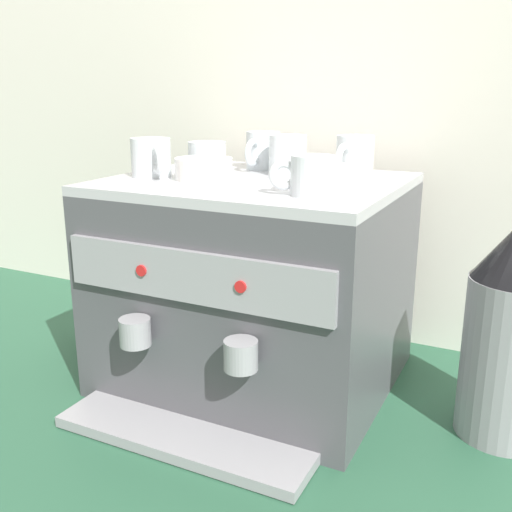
{
  "coord_description": "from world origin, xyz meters",
  "views": [
    {
      "loc": [
        0.52,
        -1.04,
        0.6
      ],
      "look_at": [
        0.0,
        0.0,
        0.27
      ],
      "focal_mm": 41.54,
      "sensor_mm": 36.0,
      "label": 1
    }
  ],
  "objects_px": {
    "ceramic_bowl_0": "(204,169)",
    "ceramic_cup_2": "(262,151)",
    "ceramic_cup_1": "(152,158)",
    "espresso_machine": "(255,283)",
    "ceramic_cup_4": "(354,156)",
    "ceramic_cup_0": "(287,155)",
    "ceramic_bowl_1": "(328,175)",
    "ceramic_cup_5": "(206,156)",
    "ceramic_cup_3": "(310,175)",
    "milk_pitcher": "(104,315)"
  },
  "relations": [
    {
      "from": "ceramic_cup_3",
      "to": "ceramic_cup_5",
      "type": "height_order",
      "value": "ceramic_cup_3"
    },
    {
      "from": "ceramic_cup_3",
      "to": "ceramic_cup_0",
      "type": "bearing_deg",
      "value": 122.5
    },
    {
      "from": "ceramic_cup_2",
      "to": "ceramic_cup_5",
      "type": "relative_size",
      "value": 1.08
    },
    {
      "from": "ceramic_cup_4",
      "to": "ceramic_cup_5",
      "type": "bearing_deg",
      "value": -167.71
    },
    {
      "from": "ceramic_cup_0",
      "to": "ceramic_cup_2",
      "type": "xyz_separation_m",
      "value": [
        -0.08,
        0.05,
        0.0
      ]
    },
    {
      "from": "ceramic_cup_0",
      "to": "ceramic_bowl_1",
      "type": "distance_m",
      "value": 0.14
    },
    {
      "from": "ceramic_cup_4",
      "to": "ceramic_bowl_0",
      "type": "xyz_separation_m",
      "value": [
        -0.25,
        -0.17,
        -0.02
      ]
    },
    {
      "from": "espresso_machine",
      "to": "ceramic_cup_0",
      "type": "relative_size",
      "value": 5.64
    },
    {
      "from": "ceramic_cup_2",
      "to": "ceramic_cup_5",
      "type": "xyz_separation_m",
      "value": [
        -0.09,
        -0.08,
        -0.01
      ]
    },
    {
      "from": "ceramic_cup_1",
      "to": "ceramic_cup_0",
      "type": "bearing_deg",
      "value": 32.66
    },
    {
      "from": "espresso_machine",
      "to": "ceramic_cup_1",
      "type": "height_order",
      "value": "ceramic_cup_1"
    },
    {
      "from": "ceramic_cup_2",
      "to": "ceramic_cup_4",
      "type": "height_order",
      "value": "same"
    },
    {
      "from": "ceramic_bowl_1",
      "to": "ceramic_cup_2",
      "type": "bearing_deg",
      "value": 147.56
    },
    {
      "from": "ceramic_cup_1",
      "to": "espresso_machine",
      "type": "bearing_deg",
      "value": 16.72
    },
    {
      "from": "ceramic_cup_0",
      "to": "ceramic_cup_2",
      "type": "relative_size",
      "value": 0.89
    },
    {
      "from": "espresso_machine",
      "to": "ceramic_bowl_0",
      "type": "distance_m",
      "value": 0.25
    },
    {
      "from": "ceramic_bowl_0",
      "to": "ceramic_cup_2",
      "type": "bearing_deg",
      "value": 78.87
    },
    {
      "from": "espresso_machine",
      "to": "ceramic_cup_5",
      "type": "distance_m",
      "value": 0.29
    },
    {
      "from": "ceramic_bowl_0",
      "to": "milk_pitcher",
      "type": "relative_size",
      "value": 0.89
    },
    {
      "from": "ceramic_cup_2",
      "to": "ceramic_bowl_0",
      "type": "relative_size",
      "value": 1.04
    },
    {
      "from": "ceramic_cup_0",
      "to": "ceramic_cup_5",
      "type": "bearing_deg",
      "value": -170.14
    },
    {
      "from": "espresso_machine",
      "to": "ceramic_cup_3",
      "type": "xyz_separation_m",
      "value": [
        0.16,
        -0.12,
        0.25
      ]
    },
    {
      "from": "ceramic_cup_0",
      "to": "ceramic_cup_3",
      "type": "bearing_deg",
      "value": -57.5
    },
    {
      "from": "milk_pitcher",
      "to": "ceramic_cup_3",
      "type": "bearing_deg",
      "value": -12.85
    },
    {
      "from": "espresso_machine",
      "to": "milk_pitcher",
      "type": "height_order",
      "value": "espresso_machine"
    },
    {
      "from": "ceramic_cup_5",
      "to": "milk_pitcher",
      "type": "bearing_deg",
      "value": -170.86
    },
    {
      "from": "ceramic_bowl_0",
      "to": "ceramic_bowl_1",
      "type": "relative_size",
      "value": 1.05
    },
    {
      "from": "espresso_machine",
      "to": "ceramic_cup_0",
      "type": "distance_m",
      "value": 0.27
    },
    {
      "from": "ceramic_cup_5",
      "to": "ceramic_bowl_1",
      "type": "height_order",
      "value": "ceramic_cup_5"
    },
    {
      "from": "espresso_machine",
      "to": "ceramic_bowl_0",
      "type": "height_order",
      "value": "ceramic_bowl_0"
    },
    {
      "from": "ceramic_cup_0",
      "to": "ceramic_cup_3",
      "type": "distance_m",
      "value": 0.25
    },
    {
      "from": "ceramic_cup_5",
      "to": "ceramic_bowl_0",
      "type": "relative_size",
      "value": 0.96
    },
    {
      "from": "espresso_machine",
      "to": "ceramic_cup_4",
      "type": "distance_m",
      "value": 0.33
    },
    {
      "from": "ceramic_cup_4",
      "to": "milk_pitcher",
      "type": "xyz_separation_m",
      "value": [
        -0.58,
        -0.11,
        -0.4
      ]
    },
    {
      "from": "ceramic_cup_1",
      "to": "ceramic_cup_3",
      "type": "distance_m",
      "value": 0.37
    },
    {
      "from": "ceramic_cup_1",
      "to": "ceramic_cup_2",
      "type": "xyz_separation_m",
      "value": [
        0.15,
        0.2,
        0.0
      ]
    },
    {
      "from": "espresso_machine",
      "to": "milk_pitcher",
      "type": "xyz_separation_m",
      "value": [
        -0.42,
        0.01,
        -0.15
      ]
    },
    {
      "from": "ceramic_cup_3",
      "to": "ceramic_cup_4",
      "type": "xyz_separation_m",
      "value": [
        -0.0,
        0.24,
        0.01
      ]
    },
    {
      "from": "ceramic_cup_4",
      "to": "ceramic_cup_1",
      "type": "bearing_deg",
      "value": -153.01
    },
    {
      "from": "ceramic_cup_2",
      "to": "milk_pitcher",
      "type": "height_order",
      "value": "ceramic_cup_2"
    },
    {
      "from": "ceramic_cup_2",
      "to": "milk_pitcher",
      "type": "xyz_separation_m",
      "value": [
        -0.37,
        -0.13,
        -0.4
      ]
    },
    {
      "from": "ceramic_cup_0",
      "to": "ceramic_bowl_1",
      "type": "bearing_deg",
      "value": -32.37
    },
    {
      "from": "ceramic_cup_0",
      "to": "espresso_machine",
      "type": "bearing_deg",
      "value": -108.68
    },
    {
      "from": "milk_pitcher",
      "to": "ceramic_cup_0",
      "type": "bearing_deg",
      "value": 9.42
    },
    {
      "from": "espresso_machine",
      "to": "ceramic_cup_3",
      "type": "relative_size",
      "value": 5.42
    },
    {
      "from": "ceramic_cup_1",
      "to": "ceramic_bowl_1",
      "type": "distance_m",
      "value": 0.36
    },
    {
      "from": "espresso_machine",
      "to": "ceramic_bowl_1",
      "type": "relative_size",
      "value": 5.46
    },
    {
      "from": "ceramic_cup_5",
      "to": "ceramic_bowl_0",
      "type": "bearing_deg",
      "value": -61.31
    },
    {
      "from": "espresso_machine",
      "to": "ceramic_bowl_1",
      "type": "bearing_deg",
      "value": 5.35
    },
    {
      "from": "ceramic_cup_2",
      "to": "ceramic_bowl_1",
      "type": "height_order",
      "value": "ceramic_cup_2"
    }
  ]
}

